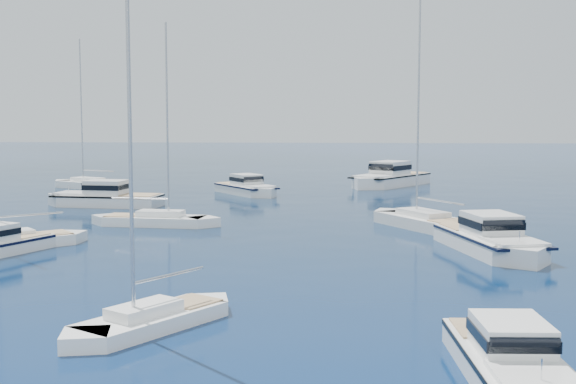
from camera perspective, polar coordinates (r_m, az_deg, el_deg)
ground at (r=26.12m, az=-5.86°, el=-10.62°), size 400.00×400.00×0.00m
motor_cruiser_near at (r=22.30m, az=16.79°, el=-13.72°), size 2.97×8.41×2.17m
motor_cruiser_right at (r=42.17m, az=15.37°, el=-4.53°), size 5.58×10.98×2.76m
motor_cruiser_centre at (r=64.07m, az=-13.93°, el=-1.06°), size 10.92×4.39×2.79m
motor_cruiser_distant at (r=81.38m, az=7.74°, el=0.46°), size 10.63×13.18×3.45m
motor_cruiser_horizon at (r=71.92m, az=-3.14°, el=-0.18°), size 7.95×9.42×2.50m
sailboat_fore at (r=26.84m, az=-10.41°, el=-10.24°), size 6.16×7.98×11.94m
sailboat_mid_r at (r=50.49m, az=10.62°, el=-2.76°), size 8.65×11.69×17.31m
sailboat_mid_l at (r=45.03m, az=-20.38°, el=-4.04°), size 8.55×7.95×13.63m
sailboat_centre at (r=51.84m, az=-10.15°, el=-2.53°), size 9.88×3.42×14.23m
sailboat_far_l at (r=80.68m, az=-14.91°, el=0.27°), size 11.03×7.74×16.15m
tender_grey_far at (r=78.24m, az=-13.92°, el=0.13°), size 4.18×2.69×0.95m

